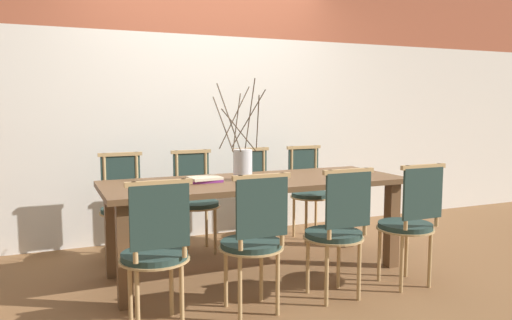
% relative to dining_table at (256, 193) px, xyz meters
% --- Properties ---
extents(ground_plane, '(16.00, 16.00, 0.00)m').
position_rel_dining_table_xyz_m(ground_plane, '(0.00, 0.00, -0.62)').
color(ground_plane, brown).
extents(wall_rear, '(12.00, 0.06, 3.20)m').
position_rel_dining_table_xyz_m(wall_rear, '(0.00, 1.24, 0.98)').
color(wall_rear, silver).
rests_on(wall_rear, ground_plane).
extents(dining_table, '(2.29, 0.84, 0.72)m').
position_rel_dining_table_xyz_m(dining_table, '(0.00, 0.00, 0.00)').
color(dining_table, brown).
rests_on(dining_table, ground_plane).
extents(chair_near_leftend, '(0.40, 0.40, 0.89)m').
position_rel_dining_table_xyz_m(chair_near_leftend, '(-0.92, -0.72, -0.14)').
color(chair_near_leftend, '#233833').
rests_on(chair_near_leftend, ground_plane).
extents(chair_near_left, '(0.40, 0.40, 0.89)m').
position_rel_dining_table_xyz_m(chair_near_left, '(-0.32, -0.72, -0.14)').
color(chair_near_left, '#233833').
rests_on(chair_near_left, ground_plane).
extents(chair_near_center, '(0.40, 0.40, 0.89)m').
position_rel_dining_table_xyz_m(chair_near_center, '(0.27, -0.72, -0.14)').
color(chair_near_center, '#233833').
rests_on(chair_near_center, ground_plane).
extents(chair_near_right, '(0.40, 0.40, 0.89)m').
position_rel_dining_table_xyz_m(chair_near_right, '(0.87, -0.72, -0.14)').
color(chair_near_right, '#233833').
rests_on(chair_near_right, ground_plane).
extents(chair_far_leftend, '(0.40, 0.40, 0.89)m').
position_rel_dining_table_xyz_m(chair_far_leftend, '(-0.89, 0.72, -0.14)').
color(chair_far_leftend, '#233833').
rests_on(chair_far_leftend, ground_plane).
extents(chair_far_left, '(0.40, 0.40, 0.89)m').
position_rel_dining_table_xyz_m(chair_far_left, '(-0.27, 0.72, -0.14)').
color(chair_far_left, '#233833').
rests_on(chair_far_left, ground_plane).
extents(chair_far_center, '(0.40, 0.40, 0.89)m').
position_rel_dining_table_xyz_m(chair_far_center, '(0.30, 0.72, -0.14)').
color(chair_far_center, '#233833').
rests_on(chair_far_center, ground_plane).
extents(chair_far_right, '(0.40, 0.40, 0.89)m').
position_rel_dining_table_xyz_m(chair_far_right, '(0.87, 0.72, -0.14)').
color(chair_far_right, '#233833').
rests_on(chair_far_right, ground_plane).
extents(vase_centerpiece, '(0.38, 0.38, 0.76)m').
position_rel_dining_table_xyz_m(vase_centerpiece, '(-0.10, 0.02, 0.23)').
color(vase_centerpiece, silver).
rests_on(vase_centerpiece, dining_table).
extents(book_stack, '(0.25, 0.20, 0.04)m').
position_rel_dining_table_xyz_m(book_stack, '(-0.39, 0.05, 0.12)').
color(book_stack, '#842D8C').
rests_on(book_stack, dining_table).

